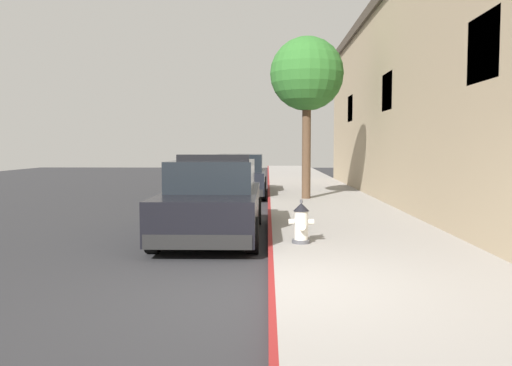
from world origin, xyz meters
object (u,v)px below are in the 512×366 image
object	(u,v)px
fire_hydrant	(301,223)
street_tree	(307,75)
police_cruiser	(213,200)
parked_car_silver_ahead	(240,176)

from	to	relation	value
fire_hydrant	street_tree	size ratio (longest dim) A/B	0.15
police_cruiser	fire_hydrant	bearing A→B (deg)	-44.05
parked_car_silver_ahead	fire_hydrant	world-z (taller)	parked_car_silver_ahead
parked_car_silver_ahead	street_tree	distance (m)	4.84
police_cruiser	fire_hydrant	xyz separation A→B (m)	(1.71, -1.65, -0.22)
parked_car_silver_ahead	street_tree	size ratio (longest dim) A/B	0.94
police_cruiser	fire_hydrant	world-z (taller)	police_cruiser
fire_hydrant	street_tree	distance (m)	8.73
parked_car_silver_ahead	fire_hydrant	size ratio (longest dim) A/B	6.37
police_cruiser	parked_car_silver_ahead	bearing A→B (deg)	89.36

